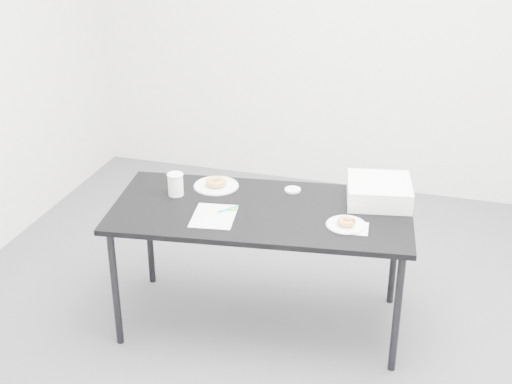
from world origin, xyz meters
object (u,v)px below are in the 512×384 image
(donut_near, at_px, (346,222))
(coffee_cup, at_px, (176,184))
(scorecard, at_px, (214,216))
(bakery_box, at_px, (379,191))
(plate_near, at_px, (346,225))
(pen, at_px, (228,209))
(donut_far, at_px, (216,182))
(plate_far, at_px, (216,186))
(table, at_px, (261,218))

(donut_near, relative_size, coffee_cup, 0.76)
(scorecard, height_order, bakery_box, bakery_box)
(scorecard, relative_size, plate_near, 1.35)
(scorecard, relative_size, pen, 2.15)
(plate_near, height_order, coffee_cup, coffee_cup)
(pen, distance_m, plate_near, 0.62)
(pen, xyz_separation_m, donut_far, (-0.16, 0.26, 0.02))
(plate_far, bearing_deg, bakery_box, 4.85)
(plate_near, xyz_separation_m, bakery_box, (0.12, 0.33, 0.05))
(donut_far, xyz_separation_m, bakery_box, (0.90, 0.08, 0.03))
(table, xyz_separation_m, donut_near, (0.46, -0.06, 0.08))
(table, xyz_separation_m, scorecard, (-0.21, -0.15, 0.06))
(donut_far, bearing_deg, plate_far, 0.00)
(scorecard, xyz_separation_m, coffee_cup, (-0.28, 0.18, 0.06))
(pen, height_order, coffee_cup, coffee_cup)
(donut_near, xyz_separation_m, donut_far, (-0.78, 0.26, 0.00))
(donut_far, bearing_deg, donut_near, -18.18)
(pen, xyz_separation_m, plate_near, (0.62, 0.00, -0.00))
(scorecard, xyz_separation_m, donut_far, (-0.11, 0.34, 0.03))
(scorecard, xyz_separation_m, pen, (0.05, 0.09, 0.01))
(pen, relative_size, coffee_cup, 1.02)
(scorecard, relative_size, plate_far, 1.09)
(donut_far, height_order, bakery_box, bakery_box)
(pen, distance_m, plate_far, 0.30)
(coffee_cup, bearing_deg, bakery_box, 12.59)
(table, xyz_separation_m, plate_far, (-0.32, 0.19, 0.06))
(scorecard, distance_m, donut_far, 0.36)
(table, height_order, bakery_box, bakery_box)
(plate_near, bearing_deg, bakery_box, 70.66)
(pen, bearing_deg, bakery_box, -27.11)
(scorecard, relative_size, donut_near, 2.89)
(scorecard, bearing_deg, pen, 52.25)
(donut_near, height_order, bakery_box, bakery_box)
(table, bearing_deg, plate_far, 141.31)
(table, relative_size, pen, 13.01)
(donut_near, xyz_separation_m, coffee_cup, (-0.95, 0.09, 0.04))
(scorecard, distance_m, plate_far, 0.36)
(pen, height_order, donut_far, donut_far)
(scorecard, bearing_deg, plate_far, 99.01)
(donut_near, xyz_separation_m, bakery_box, (0.12, 0.33, 0.03))
(donut_near, relative_size, bakery_box, 0.28)
(bakery_box, bearing_deg, scorecard, -162.37)
(plate_near, distance_m, coffee_cup, 0.96)
(donut_near, bearing_deg, table, 172.16)
(plate_near, bearing_deg, plate_far, 161.82)
(donut_near, distance_m, donut_far, 0.82)
(pen, distance_m, coffee_cup, 0.35)
(plate_far, bearing_deg, donut_far, 0.00)
(plate_near, height_order, donut_far, donut_far)
(scorecard, height_order, plate_near, plate_near)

